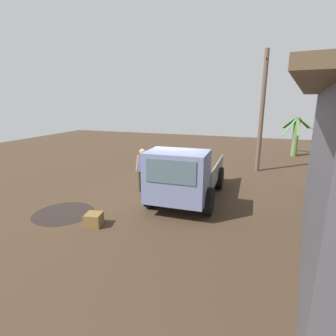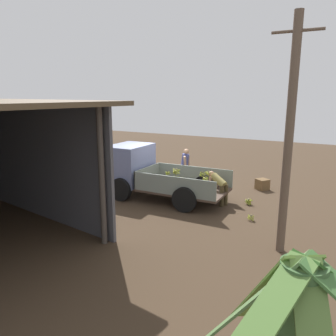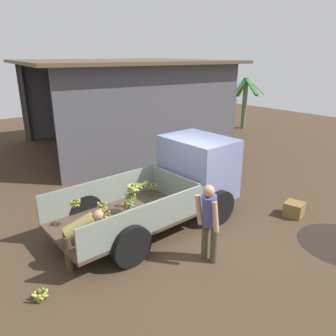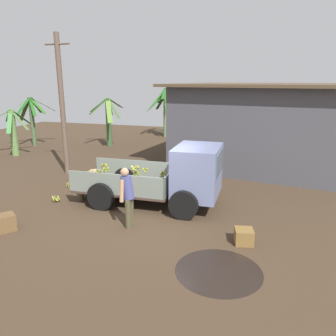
% 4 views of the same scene
% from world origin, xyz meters
% --- Properties ---
extents(ground, '(36.00, 36.00, 0.00)m').
position_xyz_m(ground, '(0.00, 0.00, 0.00)').
color(ground, '#403021').
extents(mud_patch_0, '(1.88, 1.88, 0.01)m').
position_xyz_m(mud_patch_0, '(2.46, -2.83, 0.00)').
color(mud_patch_0, black).
rests_on(mud_patch_0, ground).
extents(cargo_truck, '(4.69, 2.25, 2.00)m').
position_xyz_m(cargo_truck, '(0.71, 0.55, 1.03)').
color(cargo_truck, '#45342A').
rests_on(cargo_truck, ground).
extents(utility_pole, '(1.14, 0.21, 5.79)m').
position_xyz_m(utility_pole, '(-5.06, 2.85, 2.95)').
color(utility_pole, brown).
rests_on(utility_pole, ground).
extents(banana_palm_3, '(2.23, 2.02, 2.47)m').
position_xyz_m(banana_palm_3, '(-9.72, 4.99, 1.28)').
color(banana_palm_3, '#5F8343').
rests_on(banana_palm_3, ground).
extents(person_foreground_visitor, '(0.40, 0.62, 1.69)m').
position_xyz_m(person_foreground_visitor, '(-0.30, -1.34, 0.94)').
color(person_foreground_visitor, '#49442C').
rests_on(person_foreground_visitor, ground).
extents(person_worker_loading, '(0.84, 0.66, 1.17)m').
position_xyz_m(person_worker_loading, '(-2.39, 0.12, 0.72)').
color(person_worker_loading, '#3F331E').
rests_on(person_worker_loading, ground).
extents(banana_bunch_on_ground_0, '(0.30, 0.29, 0.23)m').
position_xyz_m(banana_bunch_on_ground_0, '(-3.38, -0.33, 0.13)').
color(banana_bunch_on_ground_0, brown).
rests_on(banana_bunch_on_ground_0, ground).
extents(banana_bunch_on_ground_1, '(0.23, 0.25, 0.20)m').
position_xyz_m(banana_bunch_on_ground_1, '(-3.87, 1.17, 0.12)').
color(banana_bunch_on_ground_1, brown).
rests_on(banana_bunch_on_ground_1, ground).
extents(wooden_crate_0, '(0.63, 0.63, 0.45)m').
position_xyz_m(wooden_crate_0, '(-3.36, -2.56, 0.22)').
color(wooden_crate_0, brown).
rests_on(wooden_crate_0, ground).
extents(wooden_crate_1, '(0.53, 0.53, 0.37)m').
position_xyz_m(wooden_crate_1, '(2.87, -1.40, 0.19)').
color(wooden_crate_1, brown).
rests_on(wooden_crate_1, ground).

